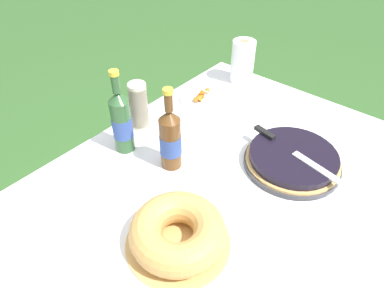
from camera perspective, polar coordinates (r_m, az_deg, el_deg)
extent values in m
cube|color=#A87A47|center=(1.15, 3.73, -9.76)|extent=(1.60, 1.12, 0.03)
cylinder|color=#A87A47|center=(2.04, 4.73, 3.08)|extent=(0.06, 0.06, 0.65)
cube|color=white|center=(1.13, 3.77, -9.11)|extent=(1.61, 1.13, 0.00)
cube|color=white|center=(1.47, -14.01, 0.44)|extent=(1.61, 0.00, 0.10)
cube|color=white|center=(1.74, 19.99, 5.74)|extent=(0.00, 1.13, 0.10)
cylinder|color=#38383D|center=(1.28, 16.26, -3.09)|extent=(0.34, 0.34, 0.02)
cylinder|color=tan|center=(1.27, 16.38, -2.59)|extent=(0.33, 0.33, 0.01)
cylinder|color=black|center=(1.26, 16.53, -1.96)|extent=(0.31, 0.31, 0.03)
cube|color=silver|center=(1.22, 20.10, -3.68)|extent=(0.06, 0.19, 0.00)
cube|color=black|center=(1.31, 12.02, 1.90)|extent=(0.04, 0.09, 0.01)
cylinder|color=tan|center=(1.03, -2.32, -16.03)|extent=(0.30, 0.30, 0.01)
torus|color=tan|center=(0.98, -2.39, -14.40)|extent=(0.27, 0.27, 0.09)
cylinder|color=beige|center=(1.41, -8.62, 4.44)|extent=(0.07, 0.07, 0.09)
cylinder|color=beige|center=(1.40, -8.67, 4.88)|extent=(0.07, 0.07, 0.09)
cylinder|color=beige|center=(1.39, -8.72, 5.32)|extent=(0.07, 0.07, 0.09)
cylinder|color=beige|center=(1.39, -8.77, 5.76)|extent=(0.07, 0.07, 0.09)
cylinder|color=beige|center=(1.38, -8.83, 6.21)|extent=(0.07, 0.07, 0.09)
cylinder|color=beige|center=(1.37, -8.88, 6.66)|extent=(0.07, 0.07, 0.09)
cylinder|color=beige|center=(1.36, -8.94, 7.12)|extent=(0.07, 0.07, 0.09)
cylinder|color=beige|center=(1.36, -8.99, 7.58)|extent=(0.07, 0.07, 0.09)
cylinder|color=beige|center=(1.35, -9.05, 8.04)|extent=(0.07, 0.07, 0.09)
torus|color=beige|center=(1.33, -9.26, 9.79)|extent=(0.07, 0.07, 0.01)
cylinder|color=#2D562D|center=(1.27, -11.53, 2.97)|extent=(0.07, 0.07, 0.21)
cylinder|color=#334C93|center=(1.27, -11.50, 2.82)|extent=(0.07, 0.07, 0.08)
cone|color=#2D562D|center=(1.20, -12.29, 7.68)|extent=(0.07, 0.07, 0.04)
cylinder|color=#2D562D|center=(1.18, -12.63, 9.76)|extent=(0.03, 0.03, 0.06)
cylinder|color=gold|center=(1.16, -12.91, 11.49)|extent=(0.03, 0.03, 0.02)
cylinder|color=brown|center=(1.18, -3.59, 0.12)|extent=(0.07, 0.07, 0.20)
cylinder|color=#334C93|center=(1.18, -3.58, -0.03)|extent=(0.08, 0.08, 0.08)
cone|color=brown|center=(1.11, -3.83, 4.76)|extent=(0.07, 0.07, 0.04)
cylinder|color=brown|center=(1.08, -3.94, 6.95)|extent=(0.03, 0.03, 0.06)
cylinder|color=gold|center=(1.06, -4.04, 8.79)|extent=(0.03, 0.03, 0.02)
cylinder|color=white|center=(1.58, 1.57, 7.48)|extent=(0.20, 0.20, 0.01)
torus|color=white|center=(1.58, 1.58, 7.72)|extent=(0.20, 0.20, 0.01)
cone|color=#A85A19|center=(1.55, 0.82, 7.58)|extent=(0.04, 0.04, 0.04)
cone|color=#AE5510|center=(1.57, 1.59, 8.45)|extent=(0.04, 0.04, 0.03)
cone|color=#BF6318|center=(1.56, 1.41, 7.75)|extent=(0.04, 0.05, 0.05)
cone|color=#B06019|center=(1.60, 2.68, 9.15)|extent=(0.04, 0.04, 0.03)
cone|color=#CF550C|center=(1.57, 1.53, 7.98)|extent=(0.04, 0.04, 0.04)
cone|color=#AF5A11|center=(1.57, 1.28, 7.96)|extent=(0.05, 0.05, 0.04)
cone|color=#D0580D|center=(1.58, 1.65, 8.72)|extent=(0.04, 0.05, 0.05)
cylinder|color=white|center=(1.71, 8.43, 13.43)|extent=(0.11, 0.11, 0.21)
cylinder|color=#9E7A56|center=(1.67, 8.78, 16.63)|extent=(0.04, 0.04, 0.00)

